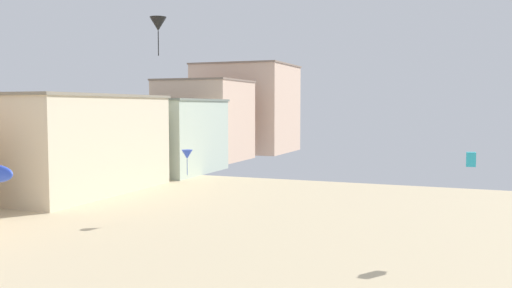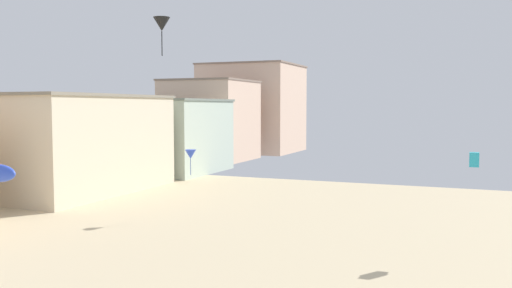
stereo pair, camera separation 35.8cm
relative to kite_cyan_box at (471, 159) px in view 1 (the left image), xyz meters
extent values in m
cube|color=beige|center=(-41.88, 9.80, -0.75)|extent=(16.63, 20.15, 10.16)
cube|color=gray|center=(-41.88, 9.80, 4.48)|extent=(16.96, 20.55, 0.30)
cube|color=#B7C6B2|center=(-41.88, 28.83, -0.88)|extent=(17.67, 14.60, 9.91)
cube|color=slate|center=(-41.88, 28.83, 4.23)|extent=(18.02, 14.89, 0.30)
cube|color=beige|center=(-41.88, 46.00, 0.85)|extent=(13.20, 13.73, 13.38)
cube|color=#89715E|center=(-41.88, 46.00, 7.69)|extent=(13.46, 14.00, 0.30)
cube|color=beige|center=(-41.88, 65.06, 2.83)|extent=(17.83, 16.68, 17.32)
cube|color=#89715E|center=(-41.88, 65.06, 11.64)|extent=(18.18, 17.01, 0.30)
cube|color=#2DB7CC|center=(0.00, 0.00, 0.00)|extent=(0.58, 0.58, 0.91)
cone|color=blue|center=(-21.86, 2.84, -0.63)|extent=(0.93, 0.93, 0.76)
cylinder|color=#233995|center=(-21.86, 2.84, -1.69)|extent=(0.05, 0.05, 1.35)
cone|color=black|center=(-23.72, 1.61, 9.99)|extent=(1.37, 1.37, 1.12)
cylinder|color=black|center=(-23.72, 1.61, 8.44)|extent=(0.07, 0.07, 1.99)
camera|label=1|loc=(-0.46, -36.48, 3.34)|focal=37.72mm
camera|label=2|loc=(-0.13, -36.35, 3.34)|focal=37.72mm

